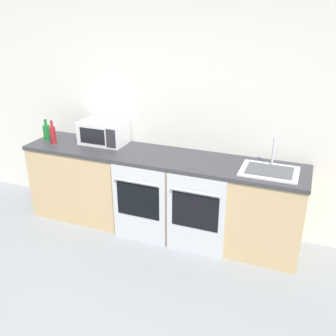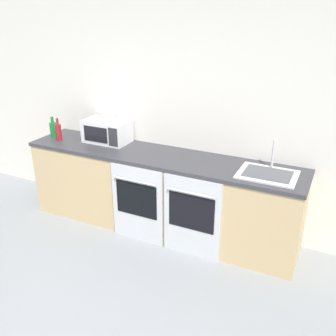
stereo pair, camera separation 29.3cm
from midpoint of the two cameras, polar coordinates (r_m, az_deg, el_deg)
wall_back at (r=4.25m, az=-1.67°, el=8.37°), size 10.00×0.06×2.60m
counter_back at (r=4.25m, az=-3.35°, el=-3.79°), size 3.16×0.65×0.92m
oven_left at (r=4.04m, az=-6.57°, el=-5.69°), size 0.61×0.06×0.87m
oven_right at (r=3.81m, az=1.97°, el=-7.40°), size 0.61×0.06×0.87m
microwave at (r=4.47m, az=-11.71°, el=5.28°), size 0.53×0.33×0.26m
bottle_red at (r=4.65m, az=-18.90°, el=4.87°), size 0.07×0.07×0.27m
bottle_green at (r=4.79m, az=-19.69°, el=5.18°), size 0.08×0.08×0.26m
sink at (r=3.73m, az=13.06°, el=-0.39°), size 0.55×0.43×0.31m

